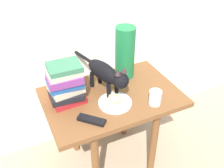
# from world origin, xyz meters

# --- Properties ---
(ground_plane) EXTENTS (6.00, 6.00, 0.00)m
(ground_plane) POSITION_xyz_m (0.00, 0.00, 0.00)
(ground_plane) COLOR gray
(side_table) EXTENTS (0.80, 0.53, 0.57)m
(side_table) POSITION_xyz_m (0.00, 0.00, 0.49)
(side_table) COLOR brown
(side_table) RESTS_ON ground
(plate) EXTENTS (0.19, 0.19, 0.01)m
(plate) POSITION_xyz_m (-0.02, -0.08, 0.58)
(plate) COLOR silver
(plate) RESTS_ON side_table
(bread_roll) EXTENTS (0.09, 0.10, 0.05)m
(bread_roll) POSITION_xyz_m (-0.02, -0.08, 0.61)
(bread_roll) COLOR #E0BC7A
(bread_roll) RESTS_ON plate
(cat) EXTENTS (0.17, 0.47, 0.23)m
(cat) POSITION_xyz_m (-0.02, 0.04, 0.71)
(cat) COLOR black
(cat) RESTS_ON side_table
(book_stack) EXTENTS (0.20, 0.17, 0.24)m
(book_stack) POSITION_xyz_m (-0.26, 0.06, 0.69)
(book_stack) COLOR maroon
(book_stack) RESTS_ON side_table
(green_vase) EXTENTS (0.12, 0.12, 0.34)m
(green_vase) POSITION_xyz_m (0.16, 0.16, 0.74)
(green_vase) COLOR #196B38
(green_vase) RESTS_ON side_table
(candle_jar) EXTENTS (0.07, 0.07, 0.08)m
(candle_jar) POSITION_xyz_m (0.19, -0.17, 0.61)
(candle_jar) COLOR silver
(candle_jar) RESTS_ON side_table
(tv_remote) EXTENTS (0.14, 0.14, 0.02)m
(tv_remote) POSITION_xyz_m (-0.19, -0.16, 0.58)
(tv_remote) COLOR black
(tv_remote) RESTS_ON side_table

